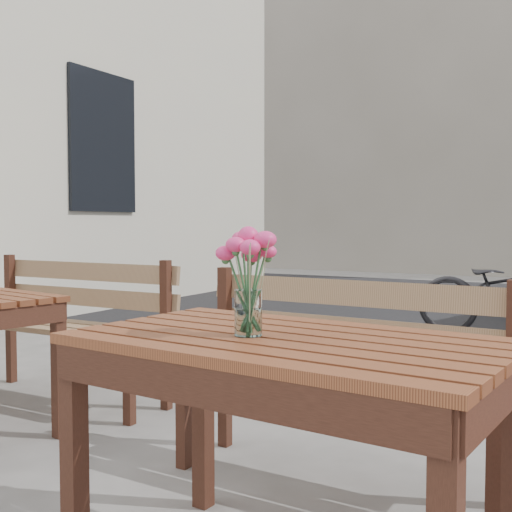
{
  "coord_description": "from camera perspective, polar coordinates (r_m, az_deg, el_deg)",
  "views": [
    {
      "loc": [
        0.78,
        -1.89,
        1.16
      ],
      "look_at": [
        -0.19,
        -0.13,
        1.05
      ],
      "focal_mm": 45.0,
      "sensor_mm": 36.0,
      "label": 1
    }
  ],
  "objects": [
    {
      "name": "main_table",
      "position": [
        2.02,
        2.79,
        -10.88
      ],
      "size": [
        1.38,
        0.89,
        0.81
      ],
      "rotation": [
        0.0,
        0.0,
        -0.1
      ],
      "color": "#562916",
      "rests_on": "ground"
    },
    {
      "name": "main_bench",
      "position": [
        2.93,
        7.85,
        -8.5
      ],
      "size": [
        1.55,
        0.52,
        0.95
      ],
      "rotation": [
        0.0,
        0.0,
        -0.04
      ],
      "color": "#866445",
      "rests_on": "ground"
    },
    {
      "name": "main_vase",
      "position": [
        1.97,
        -0.7,
        -1.08
      ],
      "size": [
        0.18,
        0.18,
        0.34
      ],
      "color": "white",
      "rests_on": "main_table"
    },
    {
      "name": "second_bench",
      "position": [
        4.41,
        -15.96,
        -4.73
      ],
      "size": [
        1.53,
        0.46,
        0.95
      ],
      "rotation": [
        0.0,
        0.0,
        -0.01
      ],
      "color": "#866445",
      "rests_on": "ground"
    },
    {
      "name": "bicycle",
      "position": [
        6.92,
        21.61,
        -2.95
      ],
      "size": [
        1.84,
        0.81,
        0.94
      ],
      "primitive_type": "imported",
      "rotation": [
        0.0,
        0.0,
        1.68
      ],
      "color": "black",
      "rests_on": "ground"
    }
  ]
}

